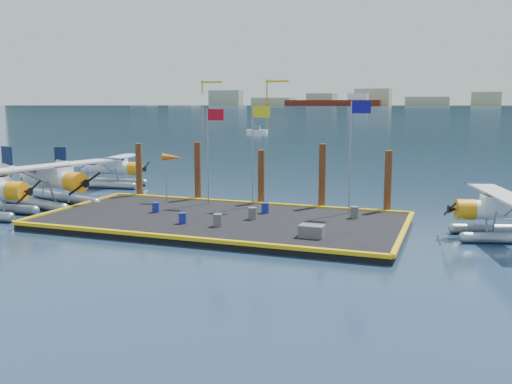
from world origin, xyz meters
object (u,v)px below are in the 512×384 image
flagpole_blue (354,140)px  piling_4 (388,184)px  windsock (172,158)px  piling_1 (198,174)px  seaplane_d (509,213)px  crate (312,231)px  drum_3 (183,218)px  drum_2 (252,213)px  drum_5 (265,208)px  flagpole_red (211,141)px  piling_2 (261,180)px  flagpole_yellow (256,141)px  piling_0 (139,172)px  drum_4 (354,212)px  drum_1 (218,220)px  piling_3 (322,179)px  seaplane_c (110,170)px  drum_0 (156,207)px  seaplane_b (51,182)px

flagpole_blue → piling_4: size_ratio=1.62×
windsock → piling_1: 2.21m
seaplane_d → crate: size_ratio=7.23×
drum_3 → piling_1: bearing=109.5°
drum_2 → drum_5: bearing=87.5°
flagpole_red → piling_2: 4.07m
flagpole_yellow → drum_5: bearing=-54.5°
piling_1 → piling_4: 12.50m
piling_4 → flagpole_red: bearing=-171.6°
crate → windsock: size_ratio=0.38×
drum_5 → piling_4: 7.49m
piling_4 → seaplane_d: bearing=-28.9°
crate → piling_2: bearing=123.7°
seaplane_d → piling_0: bearing=66.1°
drum_4 → piling_4: (1.44, 2.93, 1.27)m
piling_0 → piling_2: size_ratio=1.05×
drum_1 → flagpole_yellow: flagpole_yellow is taller
drum_5 → piling_0: (-10.39, 3.26, 1.29)m
drum_5 → drum_3: bearing=-127.5°
drum_3 → piling_3: size_ratio=0.14×
seaplane_d → drum_3: size_ratio=14.62×
drum_3 → windsock: windsock is taller
seaplane_c → drum_3: 17.99m
drum_0 → drum_4: 11.56m
flagpole_yellow → flagpole_blue: 6.00m
windsock → flagpole_red: bearing=0.0°
drum_1 → piling_3: size_ratio=0.16×
drum_3 → piling_4: 12.43m
seaplane_c → drum_0: (10.02, -10.21, -0.67)m
seaplane_c → drum_1: 19.54m
piling_2 → piling_3: bearing=0.0°
seaplane_b → piling_1: size_ratio=2.48×
drum_1 → flagpole_yellow: (-0.01, 5.89, 3.78)m
seaplane_d → drum_2: 13.24m
drum_1 → piling_1: 8.96m
drum_4 → drum_3: bearing=-151.6°
seaplane_d → drum_2: bearing=81.8°
piling_1 → piling_2: 4.50m
seaplane_c → piling_3: (18.78, -5.01, 0.78)m
piling_2 → piling_4: (8.00, 0.00, 0.10)m
seaplane_d → drum_5: seaplane_d is taller
drum_3 → drum_5: bearing=52.5°
piling_0 → drum_3: bearing=-46.3°
drum_3 → piling_0: bearing=133.7°
seaplane_c → drum_3: seaplane_c is taller
flagpole_blue → piling_3: (-2.20, 1.60, -2.54)m
piling_0 → piling_4: same height
piling_0 → piling_1: piling_1 is taller
crate → flagpole_yellow: 9.21m
drum_3 → drum_5: size_ratio=0.96×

